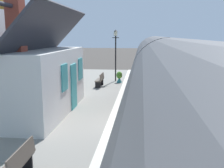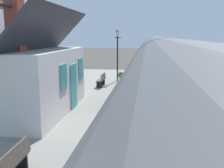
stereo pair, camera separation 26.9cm
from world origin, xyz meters
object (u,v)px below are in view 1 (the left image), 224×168
(bench_by_lamp, at_px, (18,164))
(station_building, at_px, (33,78))
(planter_bench_left, at_px, (119,77))
(bench_near_building, at_px, (100,79))
(lamp_post_platform, at_px, (116,46))
(train, at_px, (196,167))
(planter_edge_far, at_px, (64,73))

(bench_by_lamp, bearing_deg, station_building, 19.44)
(bench_by_lamp, xyz_separation_m, planter_bench_left, (13.30, -1.23, -0.08))
(station_building, distance_m, bench_by_lamp, 5.91)
(bench_near_building, xyz_separation_m, bench_by_lamp, (-11.64, 0.09, 0.00))
(lamp_post_platform, bearing_deg, train, -169.17)
(bench_near_building, bearing_deg, planter_edge_far, 42.35)
(bench_near_building, height_order, planter_bench_left, bench_near_building)
(station_building, xyz_separation_m, bench_by_lamp, (-5.47, -1.93, -1.10))
(planter_bench_left, bearing_deg, train, -170.04)
(bench_by_lamp, bearing_deg, train, -106.93)
(planter_edge_far, distance_m, lamp_post_platform, 5.54)
(train, xyz_separation_m, station_building, (6.62, 5.70, 0.33))
(planter_bench_left, relative_size, lamp_post_platform, 0.21)
(planter_bench_left, xyz_separation_m, lamp_post_platform, (0.55, 0.33, 2.25))
(bench_by_lamp, distance_m, lamp_post_platform, 14.06)
(bench_by_lamp, xyz_separation_m, lamp_post_platform, (13.86, -0.90, 2.18))
(train, relative_size, planter_bench_left, 39.09)
(bench_near_building, xyz_separation_m, planter_edge_far, (4.17, 3.80, -0.19))
(planter_edge_far, distance_m, planter_bench_left, 5.55)
(bench_near_building, relative_size, bench_by_lamp, 0.99)
(station_building, distance_m, lamp_post_platform, 8.92)
(bench_by_lamp, relative_size, planter_bench_left, 1.77)
(planter_edge_far, bearing_deg, bench_by_lamp, -166.77)
(bench_by_lamp, bearing_deg, planter_edge_far, 13.23)
(bench_by_lamp, distance_m, planter_bench_left, 13.36)
(bench_near_building, bearing_deg, planter_bench_left, -34.51)
(train, height_order, bench_by_lamp, train)
(planter_edge_far, bearing_deg, train, -156.18)
(station_building, height_order, bench_by_lamp, station_building)
(bench_near_building, distance_m, lamp_post_platform, 3.21)
(train, height_order, lamp_post_platform, lamp_post_platform)
(station_building, xyz_separation_m, planter_edge_far, (10.34, 1.78, -1.29))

